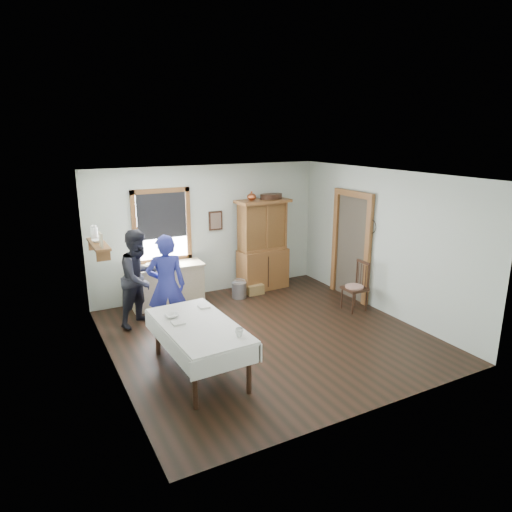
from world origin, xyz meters
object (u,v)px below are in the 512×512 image
figure_dark (140,281)px  wicker_basket (254,289)px  dining_table (199,348)px  woman_blue (167,290)px  pail (239,290)px  china_hutch (263,245)px  spindle_chair (355,286)px  work_counter (167,285)px

figure_dark → wicker_basket: bearing=-22.5°
dining_table → woman_blue: woman_blue is taller
pail → figure_dark: 2.25m
china_hutch → spindle_chair: 2.23m
work_counter → china_hutch: size_ratio=0.74×
woman_blue → dining_table: bearing=103.9°
dining_table → spindle_chair: size_ratio=1.93×
work_counter → dining_table: size_ratio=0.77×
wicker_basket → figure_dark: (-2.51, -0.42, 0.70)m
china_hutch → dining_table: china_hutch is taller
spindle_chair → figure_dark: (-3.79, 1.28, 0.32)m
wicker_basket → pail: bearing=-174.0°
figure_dark → work_counter: bearing=12.7°
pail → dining_table: bearing=-126.4°
work_counter → dining_table: work_counter is taller
spindle_chair → figure_dark: bearing=162.5°
work_counter → woman_blue: (-0.41, -1.37, 0.40)m
pail → wicker_basket: pail is taller
spindle_chair → work_counter: bearing=149.0°
work_counter → spindle_chair: spindle_chair is taller
china_hutch → figure_dark: size_ratio=1.22×
work_counter → figure_dark: 1.03m
china_hutch → woman_blue: 2.92m
work_counter → wicker_basket: 1.87m
spindle_chair → wicker_basket: 2.16m
woman_blue → china_hutch: bearing=-138.9°
spindle_chair → woman_blue: (-3.52, 0.59, 0.33)m
spindle_chair → china_hutch: bearing=116.9°
work_counter → spindle_chair: (3.11, -1.95, 0.07)m
china_hutch → pail: bearing=-160.7°
dining_table → wicker_basket: 3.37m
spindle_chair → pail: bearing=136.3°
spindle_chair → dining_table: bearing=-165.6°
china_hutch → woman_blue: china_hutch is taller
china_hutch → figure_dark: china_hutch is taller
work_counter → figure_dark: (-0.68, -0.67, 0.39)m
dining_table → work_counter: bearing=81.9°
china_hutch → figure_dark: bearing=-169.5°
wicker_basket → woman_blue: size_ratio=0.22×
work_counter → pail: work_counter is taller
spindle_chair → figure_dark: figure_dark is taller
dining_table → spindle_chair: 3.60m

